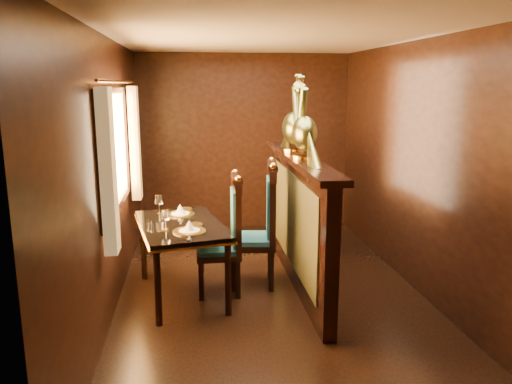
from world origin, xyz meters
TOP-DOWN VIEW (x-y plane):
  - ground at (0.00, 0.00)m, footprint 5.00×5.00m
  - room_shell at (-0.09, 0.02)m, footprint 3.04×5.04m
  - partition at (0.32, 0.30)m, footprint 0.26×2.70m
  - dining_table at (-0.88, 0.12)m, footprint 1.00×1.39m
  - chair_left at (-0.03, 0.31)m, footprint 0.53×0.55m
  - chair_right at (-0.40, 0.15)m, footprint 0.44×0.49m
  - peacock_left at (0.33, 0.07)m, footprint 0.25×0.66m
  - peacock_right at (0.33, 0.59)m, footprint 0.25×0.68m

SIDE VIEW (x-z plane):
  - ground at x=0.00m, z-range 0.00..0.00m
  - chair_right at x=-0.40m, z-range 0.03..1.26m
  - dining_table at x=-0.88m, z-range 0.20..1.15m
  - chair_left at x=-0.03m, z-range 0.03..1.35m
  - partition at x=0.32m, z-range 0.03..1.39m
  - room_shell at x=-0.09m, z-range 0.32..2.84m
  - peacock_left at x=0.33m, z-range 1.36..2.15m
  - peacock_right at x=0.33m, z-range 1.36..2.17m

